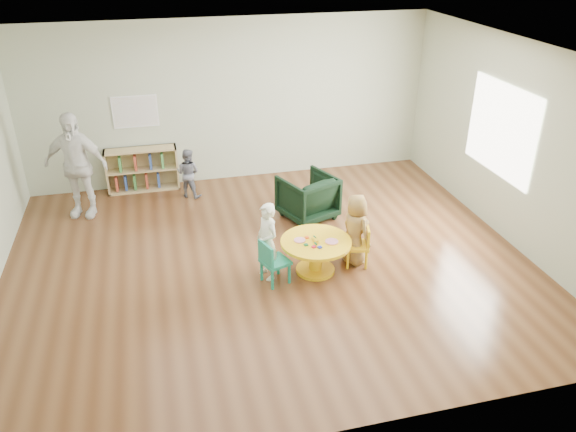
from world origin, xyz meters
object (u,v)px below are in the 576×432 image
object	(u,v)px
bookshelf	(142,169)
adult_caretaker	(76,165)
armchair	(308,197)
toddler	(188,173)
kid_chair_right	(360,244)
child_right	(356,230)
child_left	(267,242)
kid_chair_left	(272,261)
activity_table	(316,250)

from	to	relation	value
bookshelf	adult_caretaker	xyz separation A→B (m)	(-0.94, -0.75, 0.47)
bookshelf	armchair	xyz separation A→B (m)	(2.48, -1.72, -0.01)
armchair	toddler	xyz separation A→B (m)	(-1.73, 1.23, 0.07)
kid_chair_right	armchair	xyz separation A→B (m)	(-0.30, 1.50, 0.04)
child_right	kid_chair_right	bearing A→B (deg)	-162.97
toddler	adult_caretaker	xyz separation A→B (m)	(-1.69, -0.26, 0.42)
child_right	toddler	distance (m)	3.32
child_left	toddler	distance (m)	2.83
child_right	adult_caretaker	xyz separation A→B (m)	(-3.68, 2.40, 0.34)
toddler	kid_chair_left	bearing A→B (deg)	135.38
kid_chair_right	armchair	distance (m)	1.53
kid_chair_left	child_left	world-z (taller)	child_left
bookshelf	toddler	size ratio (longest dim) A/B	1.43
kid_chair_left	activity_table	bearing A→B (deg)	81.73
child_left	toddler	bearing A→B (deg)	176.03
kid_chair_left	kid_chair_right	xyz separation A→B (m)	(1.24, 0.15, -0.01)
kid_chair_left	bookshelf	world-z (taller)	bookshelf
kid_chair_right	toddler	bearing A→B (deg)	51.34
bookshelf	kid_chair_right	bearing A→B (deg)	-49.08
activity_table	toddler	world-z (taller)	toddler
bookshelf	toddler	bearing A→B (deg)	-32.96
child_left	toddler	size ratio (longest dim) A/B	1.24
kid_chair_right	bookshelf	world-z (taller)	bookshelf
activity_table	kid_chair_left	size ratio (longest dim) A/B	1.54
armchair	toddler	world-z (taller)	toddler
child_right	toddler	bearing A→B (deg)	17.66
bookshelf	armchair	size ratio (longest dim) A/B	1.56
bookshelf	child_left	distance (m)	3.56
armchair	child_left	world-z (taller)	child_left
kid_chair_right	child_right	xyz separation A→B (m)	(-0.05, 0.07, 0.19)
adult_caretaker	activity_table	bearing A→B (deg)	-20.72
child_left	child_right	distance (m)	1.22
activity_table	child_left	world-z (taller)	child_left
armchair	child_right	xyz separation A→B (m)	(0.25, -1.43, 0.15)
bookshelf	adult_caretaker	distance (m)	1.29
bookshelf	child_right	size ratio (longest dim) A/B	1.20
bookshelf	adult_caretaker	world-z (taller)	adult_caretaker
bookshelf	child_right	world-z (taller)	child_right
kid_chair_right	child_left	world-z (taller)	child_left
activity_table	toddler	bearing A→B (deg)	117.07
activity_table	toddler	size ratio (longest dim) A/B	1.10
child_left	bookshelf	bearing A→B (deg)	-174.35
kid_chair_left	child_right	size ratio (longest dim) A/B	0.60
kid_chair_right	child_left	size ratio (longest dim) A/B	0.55
child_left	child_right	xyz separation A→B (m)	(1.22, 0.06, -0.02)
kid_chair_left	bookshelf	size ratio (longest dim) A/B	0.50
armchair	child_right	size ratio (longest dim) A/B	0.77
adult_caretaker	child_right	bearing A→B (deg)	-15.02
kid_chair_left	kid_chair_right	distance (m)	1.25
bookshelf	child_left	bearing A→B (deg)	-64.65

